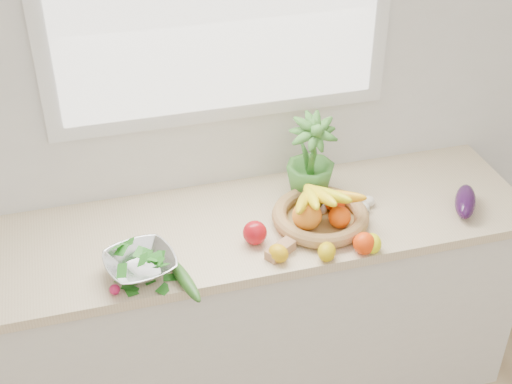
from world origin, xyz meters
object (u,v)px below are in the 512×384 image
object	(u,v)px
eggplant	(465,201)
cucumber	(185,280)
apple	(255,233)
potted_herb	(311,158)
colander_with_spinach	(140,261)
fruit_basket	(320,211)

from	to	relation	value
eggplant	cucumber	xyz separation A→B (m)	(-1.12, -0.13, -0.02)
cucumber	apple	bearing A→B (deg)	28.80
apple	cucumber	world-z (taller)	apple
potted_herb	colander_with_spinach	distance (m)	0.79
eggplant	fruit_basket	size ratio (longest dim) A/B	0.50
apple	potted_herb	world-z (taller)	potted_herb
cucumber	colander_with_spinach	world-z (taller)	colander_with_spinach
fruit_basket	cucumber	bearing A→B (deg)	-159.41
cucumber	fruit_basket	world-z (taller)	fruit_basket
apple	eggplant	xyz separation A→B (m)	(0.83, -0.02, -0.00)
apple	colander_with_spinach	xyz separation A→B (m)	(-0.42, -0.07, 0.02)
apple	potted_herb	xyz separation A→B (m)	(0.29, 0.24, 0.13)
apple	potted_herb	distance (m)	0.40
apple	eggplant	bearing A→B (deg)	-1.67
potted_herb	colander_with_spinach	size ratio (longest dim) A/B	1.21
eggplant	fruit_basket	xyz separation A→B (m)	(-0.57, 0.07, 0.01)
potted_herb	fruit_basket	distance (m)	0.23
cucumber	potted_herb	bearing A→B (deg)	34.45
apple	cucumber	size ratio (longest dim) A/B	0.36
apple	colander_with_spinach	distance (m)	0.43
apple	eggplant	world-z (taller)	apple
apple	fruit_basket	size ratio (longest dim) A/B	0.21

